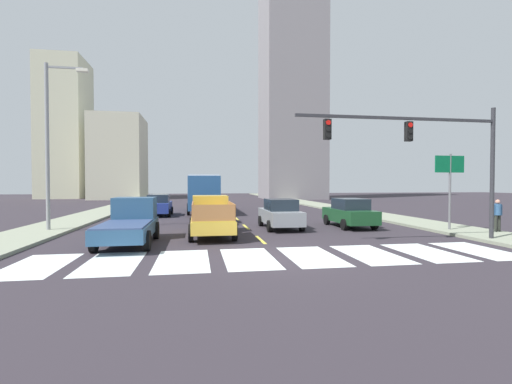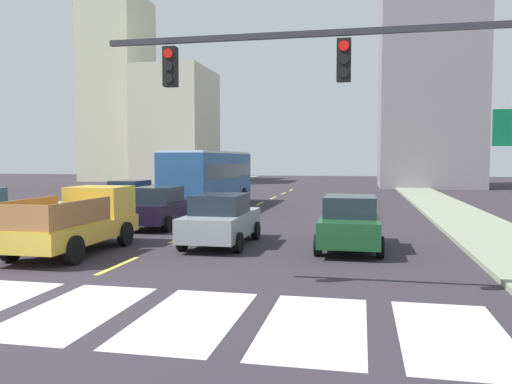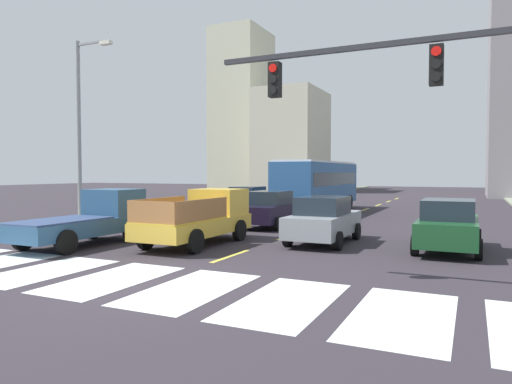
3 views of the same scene
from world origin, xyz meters
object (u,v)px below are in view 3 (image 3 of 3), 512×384
object	(u,v)px
city_bus	(319,182)
sedan_far	(324,220)
pickup_dark	(91,219)
traffic_signal_gantry	(498,92)
sedan_near_right	(448,225)
streetlight_left	(81,124)
pickup_stakebed	(202,218)
sedan_near_left	(248,200)
sedan_mid	(270,209)

from	to	relation	value
city_bus	sedan_far	bearing A→B (deg)	-73.45
pickup_dark	traffic_signal_gantry	xyz separation A→B (m)	(13.01, -2.24, 3.29)
pickup_dark	sedan_near_right	size ratio (longest dim) A/B	1.18
sedan_near_right	streetlight_left	world-z (taller)	streetlight_left
pickup_stakebed	pickup_dark	bearing A→B (deg)	-153.23
city_bus	streetlight_left	distance (m)	15.04
sedan_near_left	traffic_signal_gantry	size ratio (longest dim) A/B	0.48
sedan_near_right	traffic_signal_gantry	xyz separation A→B (m)	(1.12, -6.03, 3.35)
city_bus	pickup_dark	bearing A→B (deg)	-103.47
city_bus	sedan_mid	xyz separation A→B (m)	(0.41, -8.92, -1.09)
pickup_dark	streetlight_left	bearing A→B (deg)	135.24
pickup_stakebed	streetlight_left	bearing A→B (deg)	163.33
pickup_stakebed	sedan_far	world-z (taller)	pickup_stakebed
pickup_stakebed	traffic_signal_gantry	bearing A→B (deg)	-23.69
sedan_near_right	traffic_signal_gantry	world-z (taller)	traffic_signal_gantry
sedan_mid	streetlight_left	size ratio (longest dim) A/B	0.49
sedan_near_left	streetlight_left	distance (m)	10.99
sedan_far	traffic_signal_gantry	bearing A→B (deg)	-46.86
city_bus	sedan_near_right	distance (m)	15.29
sedan_near_left	sedan_near_right	xyz separation A→B (m)	(12.01, -9.56, 0.00)
traffic_signal_gantry	streetlight_left	size ratio (longest dim) A/B	1.03
streetlight_left	sedan_near_right	bearing A→B (deg)	-1.72
pickup_stakebed	sedan_near_left	distance (m)	12.10
pickup_dark	sedan_mid	bearing A→B (deg)	60.09
pickup_stakebed	city_bus	world-z (taller)	city_bus
pickup_dark	streetlight_left	world-z (taller)	streetlight_left
pickup_stakebed	sedan_near_left	bearing A→B (deg)	107.52
city_bus	sedan_near_left	size ratio (longest dim) A/B	2.45
city_bus	streetlight_left	bearing A→B (deg)	-125.71
pickup_stakebed	sedan_mid	bearing A→B (deg)	86.95
sedan_near_right	pickup_stakebed	bearing A→B (deg)	-167.59
streetlight_left	city_bus	bearing A→B (deg)	55.92
pickup_stakebed	city_bus	bearing A→B (deg)	90.20
pickup_dark	traffic_signal_gantry	size ratio (longest dim) A/B	0.56
pickup_stakebed	pickup_dark	size ratio (longest dim) A/B	1.00
sedan_far	traffic_signal_gantry	size ratio (longest dim) A/B	0.48
pickup_stakebed	streetlight_left	xyz separation A→B (m)	(-8.39, 2.46, 4.03)
traffic_signal_gantry	sedan_near_right	bearing A→B (deg)	100.55
sedan_near_left	traffic_signal_gantry	bearing A→B (deg)	-50.82
sedan_far	streetlight_left	xyz separation A→B (m)	(-12.44, 0.52, 4.11)
pickup_dark	pickup_stakebed	bearing A→B (deg)	24.17
sedan_near_right	streetlight_left	bearing A→B (deg)	177.40
pickup_dark	city_bus	world-z (taller)	city_bus
pickup_dark	sedan_far	bearing A→B (deg)	23.41
sedan_far	streetlight_left	bearing A→B (deg)	178.97
pickup_dark	traffic_signal_gantry	distance (m)	13.61
sedan_mid	streetlight_left	world-z (taller)	streetlight_left
pickup_dark	streetlight_left	distance (m)	7.61
city_bus	sedan_near_right	bearing A→B (deg)	-58.07
sedan_far	sedan_near_right	distance (m)	4.25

